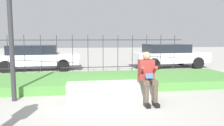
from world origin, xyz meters
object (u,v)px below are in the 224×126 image
(stone_bench, at_px, (111,92))
(car_parked_left, at_px, (36,57))
(car_parked_right, at_px, (168,55))
(street_lamp, at_px, (10,12))
(person_seated_reader, at_px, (147,75))

(stone_bench, xyz_separation_m, car_parked_left, (-3.01, 5.95, 0.46))
(car_parked_right, bearing_deg, street_lamp, -143.33)
(stone_bench, bearing_deg, street_lamp, 172.48)
(person_seated_reader, height_order, car_parked_right, same)
(car_parked_right, relative_size, street_lamp, 1.13)
(stone_bench, relative_size, street_lamp, 0.61)
(person_seated_reader, distance_m, street_lamp, 3.78)
(person_seated_reader, height_order, street_lamp, street_lamp)
(person_seated_reader, bearing_deg, car_parked_left, 121.90)
(person_seated_reader, bearing_deg, street_lamp, 169.31)
(person_seated_reader, relative_size, street_lamp, 0.35)
(car_parked_right, height_order, car_parked_left, car_parked_right)
(person_seated_reader, distance_m, car_parked_right, 6.95)
(car_parked_right, xyz_separation_m, street_lamp, (-6.50, -5.57, 1.58))
(car_parked_left, bearing_deg, street_lamp, -89.66)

